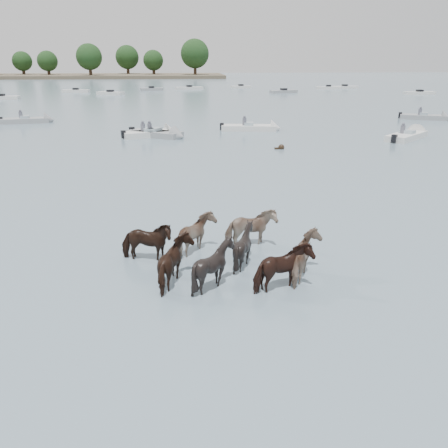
{
  "coord_description": "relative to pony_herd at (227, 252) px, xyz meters",
  "views": [
    {
      "loc": [
        -2.59,
        -13.05,
        6.08
      ],
      "look_at": [
        -1.52,
        0.25,
        1.1
      ],
      "focal_mm": 35.65,
      "sensor_mm": 36.0,
      "label": 1
    }
  ],
  "objects": [
    {
      "name": "ground",
      "position": [
        1.51,
        0.8,
        -0.59
      ],
      "size": [
        400.0,
        400.0,
        0.0
      ],
      "primitive_type": "plane",
      "color": "slate",
      "rests_on": "ground"
    },
    {
      "name": "pony_herd",
      "position": [
        0.0,
        0.0,
        0.0
      ],
      "size": [
        6.34,
        4.43,
        1.5
      ],
      "color": "black",
      "rests_on": "ground"
    },
    {
      "name": "swimming_pony",
      "position": [
        5.51,
        19.03,
        -0.49
      ],
      "size": [
        0.72,
        0.44,
        0.44
      ],
      "color": "black",
      "rests_on": "ground"
    },
    {
      "name": "motorboat_a",
      "position": [
        -3.72,
        25.38,
        -0.36
      ],
      "size": [
        4.81,
        3.12,
        1.92
      ],
      "rotation": [
        0.0,
        0.0,
        0.37
      ],
      "color": "silver",
      "rests_on": "ground"
    },
    {
      "name": "motorboat_b",
      "position": [
        -3.18,
        24.73,
        -0.37
      ],
      "size": [
        5.2,
        3.99,
        1.92
      ],
      "rotation": [
        0.0,
        0.0,
        -0.54
      ],
      "color": "gray",
      "rests_on": "ground"
    },
    {
      "name": "motorboat_c",
      "position": [
        5.13,
        27.81,
        -0.37
      ],
      "size": [
        5.55,
        2.24,
        1.92
      ],
      "rotation": [
        0.0,
        0.0,
        -0.12
      ],
      "color": "silver",
      "rests_on": "ground"
    },
    {
      "name": "motorboat_d",
      "position": [
        16.97,
        22.85,
        -0.37
      ],
      "size": [
        5.04,
        4.85,
        1.92
      ],
      "rotation": [
        0.0,
        0.0,
        0.75
      ],
      "color": "silver",
      "rests_on": "ground"
    },
    {
      "name": "motorboat_e",
      "position": [
        24.62,
        33.95,
        -0.37
      ],
      "size": [
        5.24,
        3.51,
        1.92
      ],
      "rotation": [
        0.0,
        0.0,
        -0.42
      ],
      "color": "gray",
      "rests_on": "ground"
    },
    {
      "name": "motorboat_f",
      "position": [
        -16.63,
        34.86,
        -0.37
      ],
      "size": [
        5.28,
        2.47,
        1.92
      ],
      "rotation": [
        0.0,
        0.0,
        0.18
      ],
      "color": "gray",
      "rests_on": "ground"
    },
    {
      "name": "distant_flotilla",
      "position": [
        1.48,
        76.02,
        -0.34
      ],
      "size": [
        108.58,
        26.73,
        0.93
      ],
      "color": "silver",
      "rests_on": "ground"
    }
  ]
}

